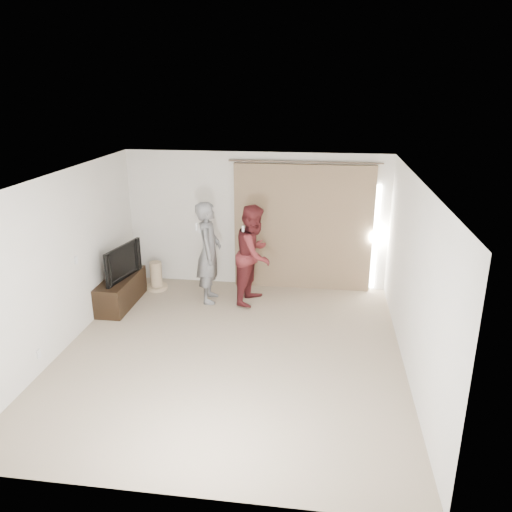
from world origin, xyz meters
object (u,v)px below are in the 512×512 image
Objects in this scene: tv_console at (121,291)px; tv at (118,261)px; person_woman at (254,254)px; person_man at (209,252)px.

tv_console is 0.56m from tv.
tv_console is at bearing -168.48° from person_woman.
tv_console is 0.75× the size of person_woman.
tv is 1.59m from person_man.
tv is 2.40m from person_woman.
person_man reaches higher than tv_console.
tv_console is 1.27× the size of tv.
person_man reaches higher than tv.
person_man is (1.54, 0.40, 0.10)m from tv.
tv_console is at bearing 0.00° from tv.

